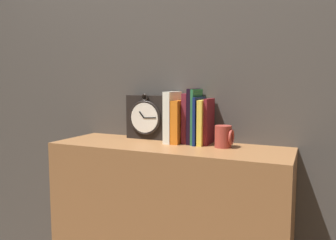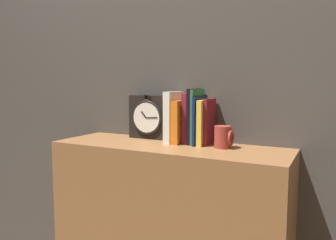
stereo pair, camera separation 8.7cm
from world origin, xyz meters
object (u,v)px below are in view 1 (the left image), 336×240
Objects in this scene: book_slot6_yellow at (204,122)px; mug at (224,137)px; clock at (148,117)px; book_slot0_white at (173,117)px; book_slot4_green at (197,117)px; book_slot5_navy at (199,121)px; book_slot7_maroon at (209,121)px; book_slot3_black at (193,116)px; book_slot2_maroon at (188,118)px; book_slot1_orange at (180,121)px.

book_slot6_yellow is 2.13× the size of mug.
book_slot0_white is at bearing -14.39° from clock.
clock is 0.95× the size of book_slot0_white.
book_slot4_green is at bearing -6.43° from clock.
book_slot0_white is 0.16m from book_slot6_yellow.
book_slot4_green reaches higher than book_slot5_navy.
book_slot4_green is at bearing 4.38° from book_slot0_white.
book_slot7_maroon is (0.06, 0.01, -0.02)m from book_slot4_green.
book_slot6_yellow is (0.02, 0.00, -0.01)m from book_slot5_navy.
book_slot3_black is at bearing 173.07° from book_slot6_yellow.
book_slot4_green is (0.02, -0.00, -0.00)m from book_slot3_black.
book_slot5_navy is 2.25× the size of mug.
book_slot2_maroon is at bearing 166.78° from book_slot5_navy.
mug is (0.16, -0.05, -0.08)m from book_slot3_black.
book_slot7_maroon is (0.02, 0.01, 0.00)m from book_slot6_yellow.
book_slot2_maroon is 0.06m from book_slot5_navy.
book_slot6_yellow is at bearing -6.93° from book_slot3_black.
book_slot3_black is at bearing 163.28° from book_slot5_navy.
book_slot1_orange is at bearing -177.93° from book_slot6_yellow.
book_slot3_black is 0.04m from book_slot5_navy.
book_slot2_maroon is (0.04, 0.02, 0.02)m from book_slot1_orange.
book_slot4_green is at bearing 5.11° from book_slot1_orange.
book_slot2_maroon reaches higher than mug.
book_slot0_white is at bearing -174.73° from book_slot7_maroon.
book_slot5_navy is at bearing -21.86° from book_slot4_green.
book_slot3_black is at bearing 162.10° from mug.
book_slot6_yellow is at bearing -6.18° from clock.
book_slot2_maroon reaches higher than book_slot7_maroon.
clock is 0.43m from mug.
book_slot0_white is 0.04m from book_slot1_orange.
book_slot4_green reaches higher than book_slot7_maroon.
book_slot0_white is at bearing -177.25° from book_slot1_orange.
book_slot6_yellow reaches higher than mug.
book_slot2_maroon reaches higher than book_slot5_navy.
book_slot1_orange is 0.79× the size of book_slot3_black.
book_slot1_orange is at bearing -174.89° from book_slot4_green.
book_slot0_white is (0.15, -0.04, 0.01)m from clock.
book_slot7_maroon is (0.08, 0.00, -0.02)m from book_slot3_black.
book_slot5_navy is (0.03, -0.01, -0.02)m from book_slot3_black.
book_slot5_navy reaches higher than book_slot1_orange.
book_slot5_navy is 0.05m from book_slot7_maroon.
book_slot0_white reaches higher than book_slot7_maroon.
clock is 0.23m from book_slot2_maroon.
clock reaches higher than book_slot1_orange.
book_slot1_orange is at bearing -179.12° from book_slot5_navy.
book_slot3_black is 1.18× the size of book_slot5_navy.
book_slot7_maroon is at bearing 146.92° from mug.
book_slot0_white is 0.96× the size of book_slot4_green.
clock reaches higher than mug.
book_slot5_navy is at bearing -13.22° from book_slot2_maroon.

